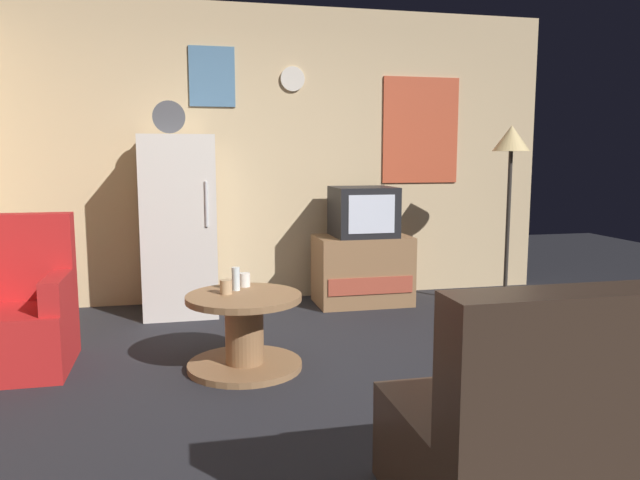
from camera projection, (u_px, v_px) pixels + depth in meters
ground_plane at (346, 392)px, 3.48m from camera, size 12.00×12.00×0.00m
wall_with_art at (278, 155)px, 5.66m from camera, size 5.20×0.12×2.67m
fridge at (179, 225)px, 5.13m from camera, size 0.60×0.62×1.77m
tv_stand at (362, 270)px, 5.53m from camera, size 0.84×0.53×0.62m
crt_tv at (363, 212)px, 5.46m from camera, size 0.54×0.51×0.44m
standing_lamp at (511, 153)px, 5.25m from camera, size 0.32×0.32×1.59m
coffee_table at (244, 332)px, 3.83m from camera, size 0.72×0.72×0.48m
wine_glass at (236, 279)px, 3.91m from camera, size 0.05×0.05×0.15m
mug_ceramic_white at (244, 280)px, 4.02m from camera, size 0.08×0.08×0.09m
mug_ceramic_tan at (226, 287)px, 3.81m from camera, size 0.08×0.08×0.09m
armchair at (14, 315)px, 3.84m from camera, size 0.68×0.68×0.96m
couch at (629, 431)px, 2.29m from camera, size 1.70×0.80×0.92m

